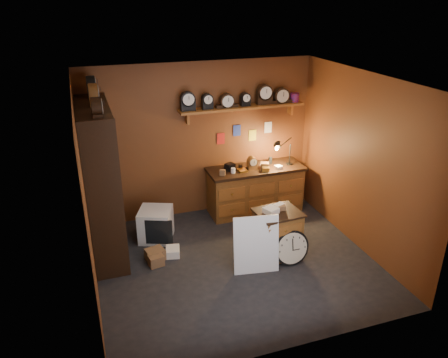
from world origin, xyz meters
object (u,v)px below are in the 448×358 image
workbench (255,187)px  big_round_clock (291,248)px  low_cabinet (277,232)px  shelving_unit (98,176)px

workbench → big_round_clock: size_ratio=3.18×
workbench → big_round_clock: bearing=-94.7°
workbench → big_round_clock: (-0.15, -1.76, -0.21)m
workbench → low_cabinet: size_ratio=2.09×
shelving_unit → workbench: 2.86m
shelving_unit → big_round_clock: (2.56, -1.26, -0.99)m
shelving_unit → low_cabinet: size_ratio=3.10×
shelving_unit → big_round_clock: size_ratio=4.73×
workbench → low_cabinet: bearing=-99.5°
low_cabinet → big_round_clock: low_cabinet is taller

